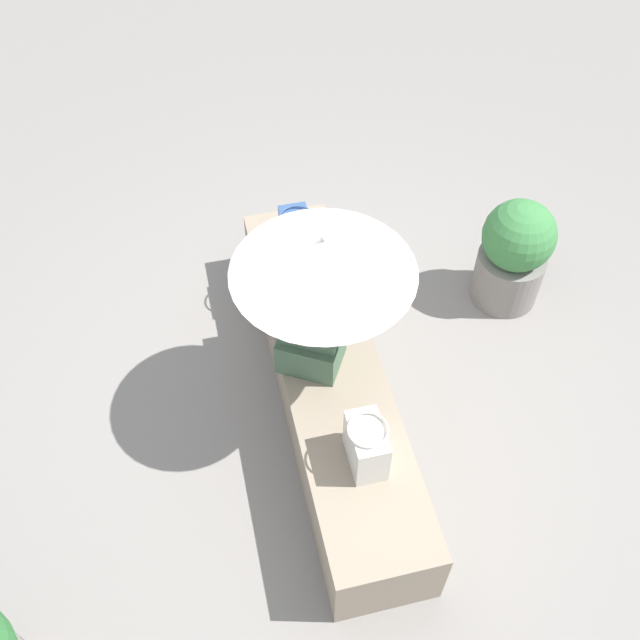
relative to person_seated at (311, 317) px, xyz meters
name	(u,v)px	position (x,y,z in m)	size (l,w,h in m)	color
ground_plane	(328,401)	(0.00, -0.10, -0.85)	(14.00, 14.00, 0.00)	gray
stone_bench	(328,380)	(0.00, -0.10, -0.62)	(2.59, 0.57, 0.46)	gray
person_seated	(311,317)	(0.00, 0.00, 0.00)	(0.41, 0.51, 0.90)	#47664C
parasol	(323,256)	(-0.03, -0.06, 0.47)	(0.93, 0.93, 1.00)	#B7B7BC
handbag_black	(297,237)	(0.85, -0.10, -0.23)	(0.31, 0.23, 0.33)	#335184
tote_bag_canvas	(366,445)	(-0.68, -0.13, -0.24)	(0.28, 0.21, 0.31)	silver
shoulder_bag_spare	(300,285)	(0.43, -0.03, -0.20)	(0.21, 0.16, 0.38)	#335184
planter_far	(514,253)	(0.59, -1.51, -0.44)	(0.48, 0.48, 0.81)	gray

